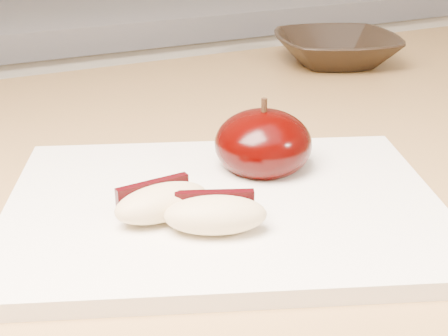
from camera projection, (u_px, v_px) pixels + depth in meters
name	position (u px, v px, depth m)	size (l,w,h in m)	color
back_cabinet	(19.00, 234.00, 1.28)	(2.40, 0.62, 0.94)	silver
cutting_board	(224.00, 207.00, 0.45)	(0.31, 0.23, 0.01)	white
apple_half	(263.00, 144.00, 0.50)	(0.08, 0.08, 0.07)	black
apple_wedge_a	(161.00, 202.00, 0.42)	(0.07, 0.04, 0.02)	#D9BE8A
apple_wedge_b	(215.00, 214.00, 0.41)	(0.07, 0.06, 0.02)	#D9BE8A
bowl	(336.00, 49.00, 0.84)	(0.16, 0.16, 0.04)	black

